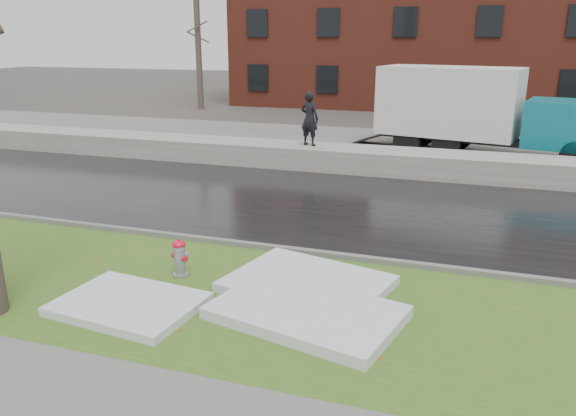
% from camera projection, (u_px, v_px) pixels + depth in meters
% --- Properties ---
extents(ground, '(120.00, 120.00, 0.00)m').
position_uv_depth(ground, '(243.00, 269.00, 10.64)').
color(ground, '#47423D').
rests_on(ground, ground).
extents(verge, '(60.00, 4.50, 0.04)m').
position_uv_depth(verge, '(215.00, 295.00, 9.50)').
color(verge, '#35541C').
rests_on(verge, ground).
extents(road, '(60.00, 7.00, 0.03)m').
position_uv_depth(road, '(310.00, 204.00, 14.72)').
color(road, black).
rests_on(road, ground).
extents(parking_lot, '(60.00, 9.00, 0.03)m').
position_uv_depth(parking_lot, '(369.00, 146.00, 22.43)').
color(parking_lot, slate).
rests_on(parking_lot, ground).
extents(curb, '(60.00, 0.15, 0.14)m').
position_uv_depth(curb, '(262.00, 247.00, 11.53)').
color(curb, slate).
rests_on(curb, ground).
extents(snowbank, '(60.00, 1.60, 0.75)m').
position_uv_depth(snowbank, '(345.00, 159.00, 18.43)').
color(snowbank, '#A39E95').
rests_on(snowbank, ground).
extents(brick_building, '(26.00, 12.00, 10.00)m').
position_uv_depth(brick_building, '(452.00, 24.00, 35.81)').
color(brick_building, maroon).
rests_on(brick_building, ground).
extents(bg_tree_left, '(1.40, 1.62, 6.50)m').
position_uv_depth(bg_tree_left, '(199.00, 52.00, 33.25)').
color(bg_tree_left, brown).
rests_on(bg_tree_left, ground).
extents(bg_tree_center, '(1.40, 1.62, 6.50)m').
position_uv_depth(bg_tree_center, '(314.00, 52.00, 35.07)').
color(bg_tree_center, brown).
rests_on(bg_tree_center, ground).
extents(fire_hydrant, '(0.36, 0.33, 0.72)m').
position_uv_depth(fire_hydrant, '(180.00, 256.00, 10.11)').
color(fire_hydrant, gray).
rests_on(fire_hydrant, verge).
extents(box_truck, '(9.62, 3.80, 3.18)m').
position_uv_depth(box_truck, '(476.00, 110.00, 20.35)').
color(box_truck, black).
rests_on(box_truck, ground).
extents(worker, '(0.74, 0.59, 1.78)m').
position_uv_depth(worker, '(309.00, 119.00, 18.43)').
color(worker, black).
rests_on(worker, snowbank).
extents(snow_patch_near, '(3.00, 2.56, 0.16)m').
position_uv_depth(snow_patch_near, '(307.00, 283.00, 9.71)').
color(snow_patch_near, silver).
rests_on(snow_patch_near, verge).
extents(snow_patch_far, '(2.35, 1.81, 0.14)m').
position_uv_depth(snow_patch_far, '(129.00, 304.00, 8.99)').
color(snow_patch_far, silver).
rests_on(snow_patch_far, verge).
extents(snow_patch_side, '(3.14, 2.39, 0.18)m').
position_uv_depth(snow_patch_side, '(307.00, 312.00, 8.68)').
color(snow_patch_side, silver).
rests_on(snow_patch_side, verge).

